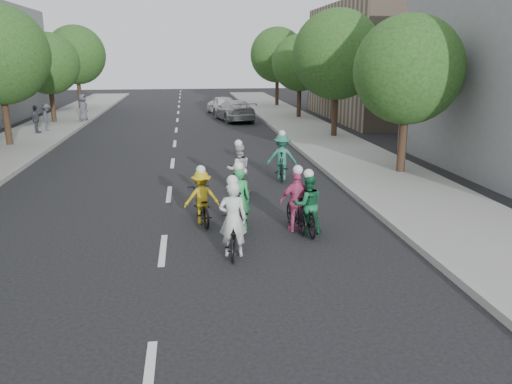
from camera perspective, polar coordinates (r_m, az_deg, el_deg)
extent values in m
plane|color=black|center=(12.17, -10.59, -6.53)|extent=(120.00, 120.00, 0.00)
cube|color=#999993|center=(22.76, -24.94, 2.78)|extent=(0.18, 80.00, 0.18)
cube|color=gray|center=(22.94, 10.91, 4.00)|extent=(4.00, 80.00, 0.15)
cube|color=#999993|center=(22.40, 6.17, 3.95)|extent=(0.18, 80.00, 0.18)
cube|color=gray|center=(38.48, 16.07, 14.06)|extent=(10.00, 14.00, 8.00)
cylinder|color=black|center=(27.94, -26.57, 7.09)|extent=(0.32, 0.32, 2.48)
cylinder|color=black|center=(36.55, -22.19, 8.98)|extent=(0.32, 0.32, 2.27)
sphere|color=#1C4316|center=(36.40, -22.65, 13.41)|extent=(4.00, 4.00, 4.00)
cylinder|color=black|center=(45.29, -19.50, 10.39)|extent=(0.32, 0.32, 2.48)
sphere|color=#1C4316|center=(45.17, -19.88, 14.53)|extent=(4.80, 4.80, 4.80)
cylinder|color=black|center=(19.93, 16.35, 5.07)|extent=(0.32, 0.32, 2.27)
sphere|color=#1C4316|center=(19.66, 16.99, 13.23)|extent=(4.00, 4.00, 4.00)
cylinder|color=black|center=(28.28, 8.96, 8.59)|extent=(0.32, 0.32, 2.48)
sphere|color=#1C4316|center=(28.09, 9.25, 15.25)|extent=(4.80, 4.80, 4.80)
cylinder|color=black|center=(36.95, 4.92, 10.10)|extent=(0.32, 0.32, 2.27)
sphere|color=#1C4316|center=(36.80, 5.02, 14.50)|extent=(4.00, 4.00, 4.00)
cylinder|color=black|center=(45.74, 2.41, 11.27)|extent=(0.32, 0.32, 2.48)
sphere|color=#1C4316|center=(45.62, 2.46, 15.39)|extent=(4.80, 4.80, 4.80)
imported|color=black|center=(13.30, -2.01, -1.88)|extent=(0.62, 1.83, 1.08)
imported|color=green|center=(13.12, -1.98, -0.76)|extent=(0.64, 0.44, 1.68)
sphere|color=silver|center=(12.91, -2.01, 2.91)|extent=(0.26, 0.26, 0.26)
imported|color=black|center=(13.84, -6.22, -1.60)|extent=(0.87, 1.84, 0.93)
imported|color=gold|center=(13.67, -6.24, -0.61)|extent=(1.03, 0.69, 1.49)
sphere|color=silver|center=(13.48, -6.33, 2.51)|extent=(0.26, 0.26, 0.26)
imported|color=black|center=(16.73, -2.02, 1.35)|extent=(0.81, 1.73, 0.88)
imported|color=silver|center=(16.54, -2.00, 2.62)|extent=(0.90, 0.74, 1.68)
sphere|color=silver|center=(16.37, -2.03, 5.55)|extent=(0.26, 0.26, 0.26)
imported|color=black|center=(13.20, 4.61, -2.29)|extent=(0.62, 1.67, 0.98)
imported|color=#D14A7E|center=(13.01, 4.73, -1.06)|extent=(0.99, 0.49, 1.63)
sphere|color=silver|center=(12.80, 4.81, 2.53)|extent=(0.26, 0.26, 0.26)
imported|color=black|center=(18.62, 2.90, 3.12)|extent=(0.78, 1.87, 1.09)
imported|color=#257057|center=(18.46, 2.97, 4.00)|extent=(1.19, 0.80, 1.71)
sphere|color=silver|center=(18.31, 3.00, 6.68)|extent=(0.26, 0.26, 0.26)
imported|color=black|center=(11.62, -2.68, -5.16)|extent=(0.73, 1.62, 0.82)
imported|color=silver|center=(11.37, -2.66, -3.12)|extent=(0.69, 0.49, 1.76)
sphere|color=silver|center=(11.12, -2.72, 1.29)|extent=(0.26, 0.26, 0.26)
imported|color=black|center=(13.05, 5.80, -2.30)|extent=(0.56, 1.81, 1.08)
imported|color=#156238|center=(12.89, 5.94, -1.41)|extent=(0.78, 0.61, 1.56)
sphere|color=silver|center=(12.68, 6.03, 2.06)|extent=(0.26, 0.26, 0.26)
imported|color=#A8A9AD|center=(35.69, -2.55, 9.31)|extent=(2.99, 5.37, 1.47)
imported|color=white|center=(39.85, -3.91, 9.91)|extent=(2.50, 4.53, 1.46)
imported|color=#484753|center=(32.40, -22.81, 7.90)|extent=(0.90, 1.17, 1.59)
imported|color=#4B4B57|center=(31.55, -23.85, 7.61)|extent=(0.46, 0.95, 1.58)
imported|color=#4E4E5B|center=(36.32, -19.17, 9.10)|extent=(0.78, 1.00, 1.82)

